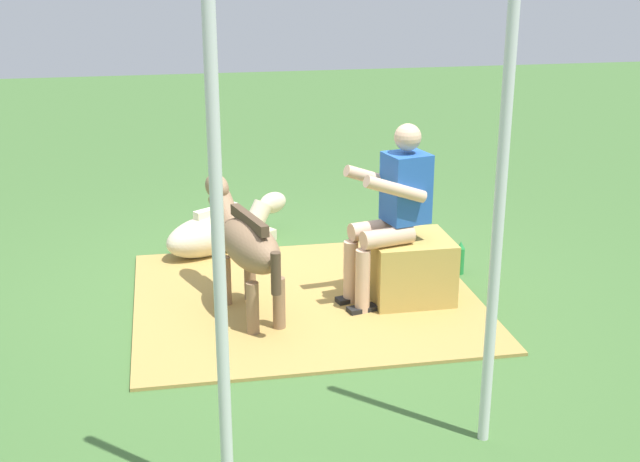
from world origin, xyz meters
TOP-DOWN VIEW (x-y plane):
  - ground_plane at (0.00, 0.00)m, footprint 24.00×24.00m
  - hay_patch at (-0.09, 0.13)m, footprint 2.62×2.38m
  - hay_bale at (-0.88, 0.26)m, footprint 0.60×0.56m
  - person_seated at (-0.72, 0.29)m, footprint 0.71×0.52m
  - pony_standing at (0.38, 0.29)m, footprint 0.56×1.32m
  - pony_lying at (0.48, -1.10)m, footprint 1.26×0.97m
  - soda_bottle at (-1.45, -0.18)m, footprint 0.07×0.07m
  - tent_pole_left at (-0.74, 2.21)m, footprint 0.06×0.06m
  - tent_pole_mid at (0.70, 2.51)m, footprint 0.06×0.06m

SIDE VIEW (x-z plane):
  - ground_plane at x=0.00m, z-range 0.00..0.00m
  - hay_patch at x=-0.09m, z-range 0.00..0.02m
  - soda_bottle at x=-1.45m, z-range 0.00..0.28m
  - pony_lying at x=0.48m, z-range -0.02..0.40m
  - hay_bale at x=-0.88m, z-range 0.00..0.51m
  - pony_standing at x=0.38m, z-range 0.10..1.04m
  - person_seated at x=-0.72m, z-range 0.08..1.47m
  - tent_pole_left at x=-0.74m, z-range 0.00..2.53m
  - tent_pole_mid at x=0.70m, z-range 0.00..2.53m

